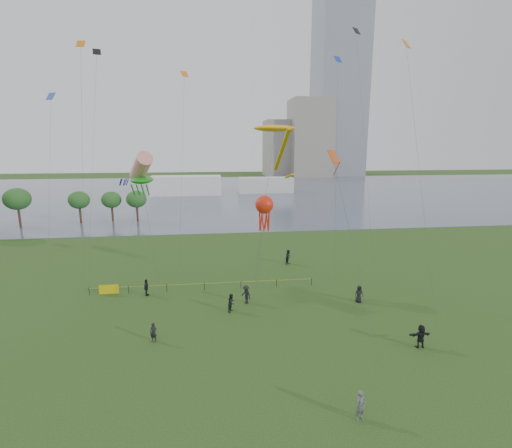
{
  "coord_description": "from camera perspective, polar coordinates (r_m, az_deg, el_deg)",
  "views": [
    {
      "loc": [
        -4.27,
        -24.78,
        15.43
      ],
      "look_at": [
        0.0,
        10.0,
        8.0
      ],
      "focal_mm": 26.0,
      "sensor_mm": 36.0,
      "label": 1
    }
  ],
  "objects": [
    {
      "name": "spectator_g",
      "position": [
        49.46,
        5.02,
        -5.07
      ],
      "size": [
        1.18,
        1.19,
        1.94
      ],
      "primitive_type": "imported",
      "rotation": [
        0.0,
        0.0,
        0.83
      ],
      "color": "black",
      "rests_on": "ground_plane"
    },
    {
      "name": "small_kites",
      "position": [
        45.24,
        -6.7,
        24.12
      ],
      "size": [
        35.13,
        17.13,
        8.45
      ],
      "color": "orange"
    },
    {
      "name": "pavilion_right",
      "position": [
        124.8,
        1.46,
        6.02
      ],
      "size": [
        18.0,
        7.0,
        5.0
      ],
      "primitive_type": "cube",
      "color": "silver",
      "rests_on": "ground_plane"
    },
    {
      "name": "spectator_a",
      "position": [
        35.89,
        -3.78,
        -11.99
      ],
      "size": [
        0.98,
        1.05,
        1.74
      ],
      "primitive_type": "imported",
      "rotation": [
        0.0,
        0.0,
        1.08
      ],
      "color": "black",
      "rests_on": "ground_plane"
    },
    {
      "name": "fence",
      "position": [
        41.83,
        -16.49,
        -9.38
      ],
      "size": [
        24.07,
        0.07,
        1.05
      ],
      "color": "black",
      "rests_on": "ground_plane"
    },
    {
      "name": "spectator_f",
      "position": [
        31.91,
        -15.49,
        -15.78
      ],
      "size": [
        0.67,
        0.54,
        1.61
      ],
      "primitive_type": "imported",
      "rotation": [
        0.0,
        0.0,
        -0.29
      ],
      "color": "black",
      "rests_on": "ground_plane"
    },
    {
      "name": "kite_delta",
      "position": [
        33.53,
        12.17,
        8.76
      ],
      "size": [
        1.6,
        10.15,
        15.07
      ],
      "rotation": [
        0.0,
        0.0,
        0.4
      ],
      "color": "#3F3F42"
    },
    {
      "name": "lake",
      "position": [
        125.8,
        -5.02,
        4.89
      ],
      "size": [
        400.0,
        120.0,
        0.08
      ],
      "primitive_type": "cube",
      "color": "slate",
      "rests_on": "ground_plane"
    },
    {
      "name": "pavilion_left",
      "position": [
        120.67,
        -10.7,
        5.85
      ],
      "size": [
        22.0,
        8.0,
        6.0
      ],
      "primitive_type": "cube",
      "color": "white",
      "rests_on": "ground_plane"
    },
    {
      "name": "kite_creature",
      "position": [
        46.53,
        -17.13,
        6.47
      ],
      "size": [
        3.44,
        10.18,
        11.88
      ],
      "rotation": [
        0.0,
        0.0,
        0.19
      ],
      "color": "#3F3F42"
    },
    {
      "name": "trees",
      "position": [
        80.96,
        -30.35,
        3.34
      ],
      "size": [
        31.23,
        14.41,
        9.09
      ],
      "color": "#3A251A",
      "rests_on": "ground_plane"
    },
    {
      "name": "building_low",
      "position": [
        196.17,
        3.73,
        11.53
      ],
      "size": [
        16.0,
        18.0,
        28.0
      ],
      "primitive_type": "cube",
      "color": "gray",
      "rests_on": "ground_plane"
    },
    {
      "name": "spectator_d",
      "position": [
        39.15,
        15.56,
        -10.32
      ],
      "size": [
        0.87,
        0.58,
        1.75
      ],
      "primitive_type": "imported",
      "rotation": [
        0.0,
        0.0,
        -0.03
      ],
      "color": "black",
      "rests_on": "ground_plane"
    },
    {
      "name": "kite_flyer",
      "position": [
        24.27,
        15.8,
        -25.28
      ],
      "size": [
        0.77,
        0.62,
        1.82
      ],
      "primitive_type": "imported",
      "rotation": [
        0.0,
        0.0,
        0.32
      ],
      "color": "#56585D",
      "rests_on": "ground_plane"
    },
    {
      "name": "building_mid",
      "position": [
        193.46,
        8.27,
        12.91
      ],
      "size": [
        20.0,
        20.0,
        38.0
      ],
      "primitive_type": "cube",
      "color": "gray",
      "rests_on": "ground_plane"
    },
    {
      "name": "tower",
      "position": [
        208.67,
        12.81,
        24.03
      ],
      "size": [
        24.0,
        24.0,
        120.0
      ],
      "primitive_type": "cube",
      "color": "gray",
      "rests_on": "ground_plane"
    },
    {
      "name": "spectator_b",
      "position": [
        37.47,
        -1.53,
        -10.78
      ],
      "size": [
        1.28,
        1.39,
        1.88
      ],
      "primitive_type": "imported",
      "rotation": [
        0.0,
        0.0,
        -0.94
      ],
      "color": "black",
      "rests_on": "ground_plane"
    },
    {
      "name": "kite_octopus",
      "position": [
        40.1,
        1.29,
        2.88
      ],
      "size": [
        2.07,
        1.99,
        10.19
      ],
      "rotation": [
        0.0,
        0.0,
        0.04
      ],
      "color": "#3F3F42"
    },
    {
      "name": "spectator_c",
      "position": [
        40.94,
        -16.52,
        -9.35
      ],
      "size": [
        0.62,
        1.11,
        1.78
      ],
      "primitive_type": "imported",
      "rotation": [
        0.0,
        0.0,
        1.39
      ],
      "color": "black",
      "rests_on": "ground_plane"
    },
    {
      "name": "kite_stingray",
      "position": [
        41.27,
        2.91,
        14.37
      ],
      "size": [
        5.3,
        9.91,
        17.63
      ],
      "rotation": [
        0.0,
        0.0,
        0.18
      ],
      "color": "#3F3F42"
    },
    {
      "name": "spectator_e",
      "position": [
        32.65,
        24.01,
        -15.5
      ],
      "size": [
        1.74,
        0.57,
        1.87
      ],
      "primitive_type": "imported",
      "rotation": [
        0.0,
        0.0,
        3.15
      ],
      "color": "black",
      "rests_on": "ground_plane"
    },
    {
      "name": "ground_plane",
      "position": [
        29.5,
        2.52,
        -19.58
      ],
      "size": [
        400.0,
        400.0,
        0.0
      ],
      "primitive_type": "plane",
      "color": "#1E3A12"
    },
    {
      "name": "kite_windsock",
      "position": [
        45.65,
        -17.29,
        8.34
      ],
      "size": [
        4.25,
        7.09,
        14.88
      ],
      "rotation": [
        0.0,
        0.0,
        0.02
      ],
      "color": "#3F3F42"
    }
  ]
}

